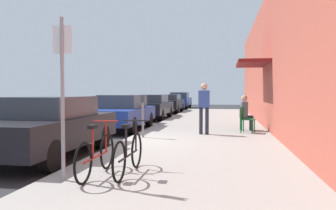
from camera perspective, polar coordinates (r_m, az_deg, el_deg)
ground_plane at (r=10.01m, az=-7.68°, el=-6.59°), size 60.00×60.00×0.00m
sidewalk_slab at (r=11.56m, az=6.10°, el=-5.08°), size 4.50×32.00×0.12m
building_facade at (r=11.63m, az=18.13°, el=7.66°), size 1.40×32.00×5.30m
parked_car_0 at (r=8.33m, az=-19.52°, el=-3.38°), size 1.80×4.40×1.42m
parked_car_1 at (r=13.55m, az=-7.78°, el=-1.18°), size 1.80×4.40×1.41m
parked_car_2 at (r=18.88m, az=-2.78°, el=-0.21°), size 1.80×4.40×1.36m
parked_car_3 at (r=24.56m, az=0.12°, el=0.36°), size 1.80×4.40×1.33m
parked_car_4 at (r=30.59m, az=2.00°, el=0.83°), size 1.80×4.40×1.46m
parking_meter at (r=10.40m, az=-4.29°, el=-1.32°), size 0.12×0.10×1.32m
street_sign at (r=5.59m, az=-17.49°, el=3.17°), size 0.32×0.06×2.60m
bicycle_0 at (r=5.82m, az=-12.08°, el=-8.29°), size 0.46×1.71×0.90m
bicycle_1 at (r=5.84m, az=-6.69°, el=-8.22°), size 0.46×1.71×0.90m
cafe_chair_0 at (r=11.88m, az=13.02°, el=-2.19°), size 0.55×0.55×0.87m
cafe_chair_1 at (r=12.60m, az=12.81°, el=-1.93°), size 0.48×0.48×0.87m
seated_patron_1 at (r=12.60m, az=13.09°, el=-1.06°), size 0.45×0.39×1.29m
pedestrian_standing at (r=11.19m, az=6.14°, el=0.13°), size 0.36×0.22×1.70m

